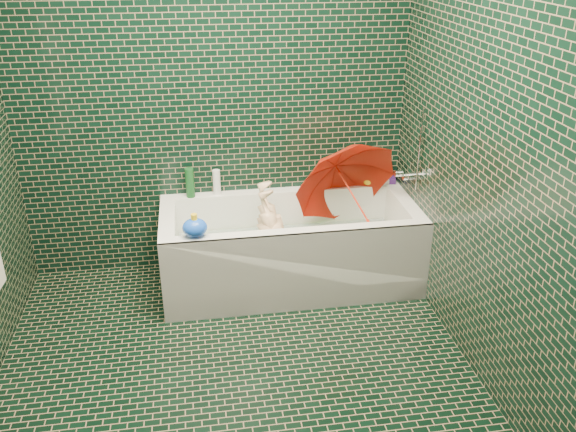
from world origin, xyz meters
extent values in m
plane|color=black|center=(0.00, 0.00, 0.00)|extent=(2.80, 2.80, 0.00)
plane|color=black|center=(0.00, 1.40, 1.25)|extent=(2.80, 0.00, 2.80)
plane|color=black|center=(0.00, -1.40, 1.25)|extent=(2.80, 0.00, 2.80)
plane|color=black|center=(1.30, 0.00, 1.25)|extent=(0.00, 2.80, 2.80)
cube|color=white|center=(0.45, 1.02, 0.07)|extent=(1.70, 0.75, 0.15)
cube|color=white|center=(0.45, 1.35, 0.35)|extent=(1.70, 0.10, 0.40)
cube|color=white|center=(0.45, 0.70, 0.35)|extent=(1.70, 0.10, 0.40)
cube|color=white|center=(1.25, 1.02, 0.35)|extent=(0.10, 0.55, 0.40)
cube|color=white|center=(-0.35, 1.02, 0.35)|extent=(0.10, 0.55, 0.40)
cube|color=white|center=(0.45, 0.66, 0.28)|extent=(1.70, 0.02, 0.55)
cube|color=green|center=(0.45, 1.02, 0.16)|extent=(1.35, 0.47, 0.01)
cube|color=silver|center=(0.45, 1.02, 0.30)|extent=(1.48, 0.53, 0.00)
cylinder|color=silver|center=(1.28, 1.02, 0.73)|extent=(0.14, 0.05, 0.05)
cylinder|color=silver|center=(1.20, 1.08, 0.73)|extent=(0.05, 0.04, 0.04)
cylinder|color=silver|center=(1.27, 0.92, 0.95)|extent=(0.01, 0.01, 0.55)
imported|color=beige|center=(0.36, 0.98, 0.31)|extent=(0.91, 0.44, 0.38)
imported|color=red|center=(0.88, 1.04, 0.61)|extent=(1.00, 0.97, 1.08)
imported|color=white|center=(1.21, 1.32, 0.55)|extent=(0.14, 0.14, 0.28)
imported|color=#472079|center=(1.23, 1.33, 0.55)|extent=(0.10, 0.10, 0.19)
imported|color=#154B1F|center=(1.07, 1.35, 0.55)|extent=(0.15, 0.15, 0.16)
cylinder|color=#154B1F|center=(1.10, 1.36, 0.65)|extent=(0.07, 0.07, 0.20)
cylinder|color=silver|center=(1.21, 1.37, 0.64)|extent=(0.06, 0.06, 0.19)
cylinder|color=#154B1F|center=(-0.19, 1.34, 0.65)|extent=(0.08, 0.08, 0.21)
cylinder|color=white|center=(-0.01, 1.35, 0.64)|extent=(0.06, 0.06, 0.18)
ellipsoid|color=yellow|center=(1.07, 1.33, 0.58)|extent=(0.09, 0.08, 0.06)
sphere|color=yellow|center=(1.10, 1.34, 0.62)|extent=(0.04, 0.04, 0.04)
cone|color=orange|center=(1.13, 1.34, 0.62)|extent=(0.02, 0.02, 0.02)
ellipsoid|color=blue|center=(-0.18, 0.72, 0.61)|extent=(0.17, 0.15, 0.12)
cylinder|color=yellow|center=(-0.18, 0.72, 0.68)|extent=(0.04, 0.04, 0.04)
camera|label=1|loc=(-0.15, -2.57, 2.23)|focal=38.00mm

